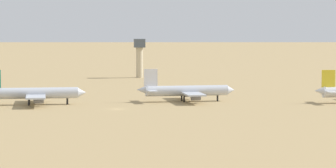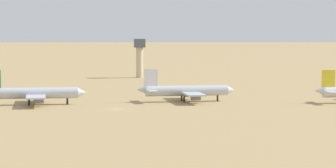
% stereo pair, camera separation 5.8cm
% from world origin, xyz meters
% --- Properties ---
extents(ground, '(4000.00, 4000.00, 0.00)m').
position_xyz_m(ground, '(0.00, 0.00, 0.00)').
color(ground, tan).
extents(parked_jet_teal_3, '(34.25, 28.77, 11.32)m').
position_xyz_m(parked_jet_teal_3, '(-26.53, 15.69, 3.71)').
color(parked_jet_teal_3, silver).
rests_on(parked_jet_teal_3, ground).
extents(parked_jet_white_4, '(33.29, 28.08, 10.99)m').
position_xyz_m(parked_jet_white_4, '(23.68, 21.82, 3.60)').
color(parked_jet_white_4, silver).
rests_on(parked_jet_white_4, ground).
extents(control_tower, '(5.20, 5.20, 18.09)m').
position_xyz_m(control_tower, '(15.26, 139.71, 10.92)').
color(control_tower, '#C6B793').
rests_on(control_tower, ground).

